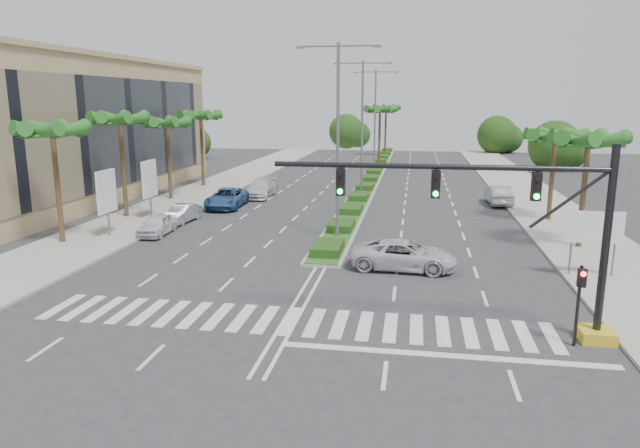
% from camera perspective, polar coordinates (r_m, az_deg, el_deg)
% --- Properties ---
extents(ground, '(160.00, 160.00, 0.00)m').
position_cam_1_polar(ground, '(23.16, -3.03, -9.67)').
color(ground, '#333335').
rests_on(ground, ground).
extents(footpath_right, '(6.00, 120.00, 0.15)m').
position_cam_1_polar(footpath_right, '(43.14, 23.31, -0.21)').
color(footpath_right, gray).
rests_on(footpath_right, ground).
extents(footpath_left, '(6.00, 120.00, 0.15)m').
position_cam_1_polar(footpath_left, '(46.34, -16.18, 1.12)').
color(footpath_left, gray).
rests_on(footpath_left, ground).
extents(median, '(2.20, 75.00, 0.20)m').
position_cam_1_polar(median, '(66.68, 5.34, 4.86)').
color(median, gray).
rests_on(median, ground).
extents(median_grass, '(1.80, 75.00, 0.04)m').
position_cam_1_polar(median_grass, '(66.66, 5.35, 4.96)').
color(median_grass, '#355B1F').
rests_on(median_grass, median).
extents(building, '(12.00, 36.00, 12.00)m').
position_cam_1_polar(building, '(56.18, -23.98, 8.53)').
color(building, tan).
rests_on(building, ground).
extents(signal_gantry, '(12.60, 1.20, 7.20)m').
position_cam_1_polar(signal_gantry, '(22.07, 21.10, -2.17)').
color(signal_gantry, gold).
rests_on(signal_gantry, ground).
extents(pedestrian_signal, '(0.28, 0.36, 3.00)m').
position_cam_1_polar(pedestrian_signal, '(22.13, 24.55, -6.24)').
color(pedestrian_signal, black).
rests_on(pedestrian_signal, ground).
extents(direction_sign, '(2.70, 0.11, 3.40)m').
position_cam_1_polar(direction_sign, '(30.88, 25.76, -0.54)').
color(direction_sign, slate).
rests_on(direction_sign, ground).
extents(billboard_near, '(0.18, 2.10, 4.35)m').
position_cam_1_polar(billboard_near, '(38.57, -20.57, 3.01)').
color(billboard_near, slate).
rests_on(billboard_near, ground).
extents(billboard_far, '(0.18, 2.10, 4.35)m').
position_cam_1_polar(billboard_far, '(43.81, -16.70, 4.30)').
color(billboard_far, slate).
rests_on(billboard_far, ground).
extents(palm_left_near, '(4.57, 4.68, 7.55)m').
position_cam_1_polar(palm_left_near, '(37.58, -25.20, 8.14)').
color(palm_left_near, brown).
rests_on(palm_left_near, ground).
extents(palm_left_mid, '(4.57, 4.68, 7.95)m').
position_cam_1_polar(palm_left_mid, '(44.39, -19.38, 9.56)').
color(palm_left_mid, brown).
rests_on(palm_left_mid, ground).
extents(palm_left_far, '(4.57, 4.68, 7.35)m').
position_cam_1_polar(palm_left_far, '(51.57, -15.05, 9.47)').
color(palm_left_far, brown).
rests_on(palm_left_far, ground).
extents(palm_left_end, '(4.57, 4.68, 7.75)m').
position_cam_1_polar(palm_left_end, '(58.94, -11.84, 10.30)').
color(palm_left_end, brown).
rests_on(palm_left_end, ground).
extents(palm_right_near, '(4.57, 4.68, 7.05)m').
position_cam_1_polar(palm_right_near, '(36.39, 25.25, 7.26)').
color(palm_right_near, brown).
rests_on(palm_right_near, ground).
extents(palm_right_far, '(4.57, 4.68, 6.75)m').
position_cam_1_polar(palm_right_far, '(44.15, 22.46, 7.80)').
color(palm_right_far, brown).
rests_on(palm_right_far, ground).
extents(palm_median_a, '(4.57, 4.68, 8.05)m').
position_cam_1_polar(palm_median_a, '(76.12, 6.02, 11.10)').
color(palm_median_a, brown).
rests_on(palm_median_a, ground).
extents(palm_median_b, '(4.57, 4.68, 8.05)m').
position_cam_1_polar(palm_median_b, '(91.09, 6.62, 11.27)').
color(palm_median_b, brown).
rests_on(palm_median_b, ground).
extents(streetlight_near, '(5.10, 0.25, 12.00)m').
position_cam_1_polar(streetlight_near, '(35.33, 1.80, 9.28)').
color(streetlight_near, slate).
rests_on(streetlight_near, ground).
extents(streetlight_mid, '(5.10, 0.25, 12.00)m').
position_cam_1_polar(streetlight_mid, '(51.21, 4.24, 10.18)').
color(streetlight_mid, slate).
rests_on(streetlight_mid, ground).
extents(streetlight_far, '(5.10, 0.25, 12.00)m').
position_cam_1_polar(streetlight_far, '(67.15, 5.52, 10.65)').
color(streetlight_far, slate).
rests_on(streetlight_far, ground).
extents(car_parked_a, '(1.78, 4.05, 1.35)m').
position_cam_1_polar(car_parked_a, '(38.80, -15.96, -0.06)').
color(car_parked_a, silver).
rests_on(car_parked_a, ground).
extents(car_parked_b, '(1.73, 4.01, 1.28)m').
position_cam_1_polar(car_parked_b, '(42.35, -13.64, 1.03)').
color(car_parked_b, '#ABAAAF').
rests_on(car_parked_b, ground).
extents(car_parked_c, '(2.92, 5.80, 1.58)m').
position_cam_1_polar(car_parked_c, '(47.44, -9.32, 2.57)').
color(car_parked_c, '#2D5489').
rests_on(car_parked_c, ground).
extents(car_parked_d, '(2.33, 5.46, 1.57)m').
position_cam_1_polar(car_parked_d, '(52.22, -5.98, 3.54)').
color(car_parked_d, silver).
rests_on(car_parked_d, ground).
extents(car_crossing, '(5.60, 2.85, 1.51)m').
position_cam_1_polar(car_crossing, '(30.03, 8.40, -3.10)').
color(car_crossing, silver).
rests_on(car_crossing, ground).
extents(car_right, '(1.90, 4.96, 1.61)m').
position_cam_1_polar(car_right, '(50.45, 17.43, 2.77)').
color(car_right, '#A5A6AA').
rests_on(car_right, ground).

